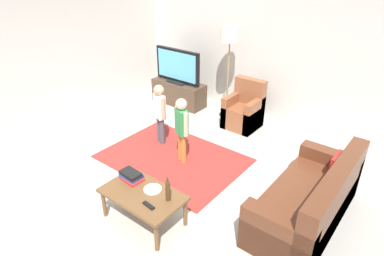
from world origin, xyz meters
name	(u,v)px	position (x,y,z in m)	size (l,w,h in m)	color
ground	(166,183)	(0.00, 0.00, 0.00)	(7.80, 7.80, 0.00)	#B2ADA3
wall_back	(271,48)	(0.00, 3.00, 1.35)	(6.00, 0.12, 2.70)	silver
wall_left	(36,56)	(-3.00, 0.00, 1.35)	(0.12, 6.00, 2.70)	silver
area_rug	(173,158)	(-0.35, 0.55, 0.00)	(2.20, 1.60, 0.01)	#9E2D28
tv_stand	(179,93)	(-1.71, 2.30, 0.24)	(1.20, 0.44, 0.50)	#4C3828
tv	(178,66)	(-1.71, 2.28, 0.85)	(1.10, 0.28, 0.71)	black
couch	(312,203)	(1.91, 0.51, 0.29)	(0.80, 1.80, 0.86)	brown
armchair	(244,111)	(-0.05, 2.26, 0.30)	(0.60, 0.60, 0.90)	brown
floor_lamp	(230,39)	(-0.57, 2.45, 1.54)	(0.36, 0.36, 1.78)	#262626
child_near_tv	(160,109)	(-0.86, 0.81, 0.64)	(0.34, 0.20, 1.06)	#4C4C59
child_center	(182,125)	(-0.19, 0.59, 0.64)	(0.33, 0.21, 1.07)	orange
coffee_table	(143,196)	(0.30, -0.73, 0.37)	(1.00, 0.60, 0.42)	brown
book_stack	(131,176)	(-0.01, -0.62, 0.48)	(0.29, 0.22, 0.12)	red
bottle	(168,190)	(0.62, -0.63, 0.56)	(0.06, 0.06, 0.32)	#4C3319
tv_remote	(149,205)	(0.52, -0.85, 0.43)	(0.17, 0.05, 0.02)	black
plate	(153,189)	(0.35, -0.61, 0.43)	(0.22, 0.22, 0.02)	white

